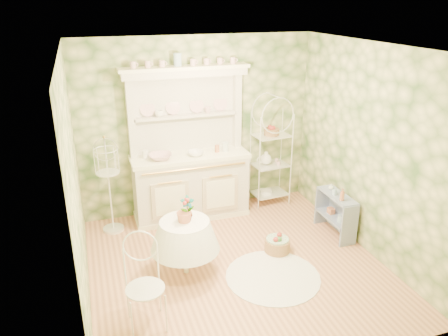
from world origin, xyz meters
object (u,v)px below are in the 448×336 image
object	(u,v)px
kitchen_dresser	(190,146)
bakers_rack	(271,150)
cafe_chair	(145,289)
birdcage_stand	(109,183)
side_shelf	(335,214)
floor_basket	(277,245)
round_table	(185,246)

from	to	relation	value
kitchen_dresser	bakers_rack	world-z (taller)	kitchen_dresser
cafe_chair	birdcage_stand	xyz separation A→B (m)	(-0.16, 2.15, 0.31)
side_shelf	floor_basket	size ratio (longest dim) A/B	2.37
round_table	cafe_chair	xyz separation A→B (m)	(-0.60, -0.78, 0.06)
bakers_rack	cafe_chair	xyz separation A→B (m)	(-2.40, -2.33, -0.46)
bakers_rack	birdcage_stand	size ratio (longest dim) A/B	1.20
kitchen_dresser	birdcage_stand	distance (m)	1.27
floor_basket	side_shelf	bearing A→B (deg)	10.65
bakers_rack	side_shelf	world-z (taller)	bakers_rack
bakers_rack	round_table	xyz separation A→B (m)	(-1.80, -1.55, -0.52)
side_shelf	floor_basket	distance (m)	1.02
round_table	cafe_chair	size ratio (longest dim) A/B	0.87
bakers_rack	round_table	distance (m)	2.43
round_table	bakers_rack	bearing A→B (deg)	40.78
side_shelf	birdcage_stand	size ratio (longest dim) A/B	0.49
cafe_chair	side_shelf	bearing A→B (deg)	36.22
bakers_rack	cafe_chair	world-z (taller)	bakers_rack
birdcage_stand	side_shelf	bearing A→B (deg)	-19.98
round_table	side_shelf	bearing A→B (deg)	6.76
round_table	kitchen_dresser	bearing A→B (deg)	73.25
kitchen_dresser	bakers_rack	xyz separation A→B (m)	(1.36, 0.09, -0.24)
bakers_rack	floor_basket	world-z (taller)	bakers_rack
cafe_chair	floor_basket	size ratio (longest dim) A/B	2.85
kitchen_dresser	side_shelf	world-z (taller)	kitchen_dresser
round_table	birdcage_stand	size ratio (longest dim) A/B	0.51
kitchen_dresser	side_shelf	bearing A→B (deg)	-33.40
bakers_rack	floor_basket	size ratio (longest dim) A/B	5.82
bakers_rack	kitchen_dresser	bearing A→B (deg)	177.75
kitchen_dresser	floor_basket	world-z (taller)	kitchen_dresser
kitchen_dresser	cafe_chair	xyz separation A→B (m)	(-1.04, -2.25, -0.70)
bakers_rack	birdcage_stand	world-z (taller)	bakers_rack
bakers_rack	round_table	size ratio (longest dim) A/B	2.36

